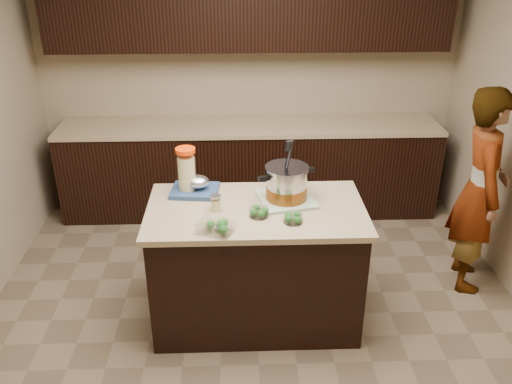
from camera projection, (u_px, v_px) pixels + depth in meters
ground_plane at (256, 315)px, 4.00m from camera, size 4.00×4.00×0.00m
room_shell at (256, 88)px, 3.24m from camera, size 4.04×4.04×2.72m
back_cabinets at (249, 119)px, 5.14m from camera, size 3.60×0.63×2.33m
island at (256, 264)px, 3.80m from camera, size 1.46×0.81×0.90m
dish_towel at (286, 199)px, 3.70m from camera, size 0.43×0.43×0.02m
stock_pot at (287, 185)px, 3.65m from camera, size 0.40×0.38×0.42m
lemonade_pitcher at (187, 173)px, 3.74m from camera, size 0.17×0.17×0.33m
mason_jar at (216, 203)px, 3.55m from camera, size 0.09×0.09×0.12m
broccoli_tub_left at (259, 212)px, 3.49m from camera, size 0.14×0.14×0.06m
broccoli_tub_right at (293, 218)px, 3.42m from camera, size 0.16×0.16×0.06m
broccoli_tub_rect at (216, 227)px, 3.31m from camera, size 0.25×0.22×0.07m
blue_tray at (196, 187)px, 3.79m from camera, size 0.35×0.29×0.12m
person at (480, 191)px, 4.06m from camera, size 0.49×0.65×1.60m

